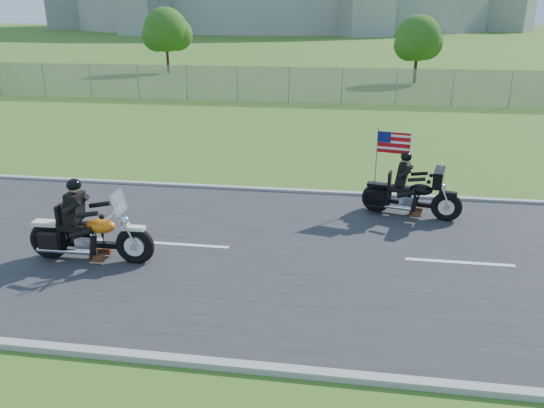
# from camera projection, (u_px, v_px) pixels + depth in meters

# --- Properties ---
(ground) EXTENTS (420.00, 420.00, 0.00)m
(ground) POSITION_uv_depth(u_px,v_px,m) (269.00, 252.00, 11.55)
(ground) COLOR #3C5C1C
(ground) RESTS_ON ground
(road) EXTENTS (120.00, 8.00, 0.04)m
(road) POSITION_uv_depth(u_px,v_px,m) (269.00, 251.00, 11.55)
(road) COLOR #28282B
(road) RESTS_ON ground
(curb_north) EXTENTS (120.00, 0.18, 0.12)m
(curb_north) POSITION_uv_depth(u_px,v_px,m) (291.00, 191.00, 15.30)
(curb_north) COLOR #9E9B93
(curb_north) RESTS_ON ground
(curb_south) EXTENTS (120.00, 0.18, 0.12)m
(curb_south) POSITION_uv_depth(u_px,v_px,m) (227.00, 365.00, 7.78)
(curb_south) COLOR #9E9B93
(curb_south) RESTS_ON ground
(fence) EXTENTS (60.00, 0.03, 2.00)m
(fence) POSITION_uv_depth(u_px,v_px,m) (237.00, 84.00, 30.49)
(fence) COLOR gray
(fence) RESTS_ON ground
(tree_fence_near) EXTENTS (3.52, 3.28, 4.75)m
(tree_fence_near) POSITION_uv_depth(u_px,v_px,m) (418.00, 41.00, 37.59)
(tree_fence_near) COLOR #382316
(tree_fence_near) RESTS_ON ground
(tree_fence_mid) EXTENTS (3.96, 3.69, 5.30)m
(tree_fence_mid) POSITION_uv_depth(u_px,v_px,m) (167.00, 32.00, 44.00)
(tree_fence_mid) COLOR #382316
(tree_fence_mid) RESTS_ON ground
(motorcycle_lead) EXTENTS (2.71, 0.66, 1.82)m
(motorcycle_lead) POSITION_uv_depth(u_px,v_px,m) (89.00, 236.00, 10.94)
(motorcycle_lead) COLOR black
(motorcycle_lead) RESTS_ON ground
(motorcycle_follow) EXTENTS (2.48, 1.06, 2.09)m
(motorcycle_follow) POSITION_uv_depth(u_px,v_px,m) (411.00, 195.00, 13.34)
(motorcycle_follow) COLOR black
(motorcycle_follow) RESTS_ON ground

